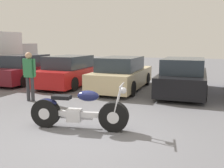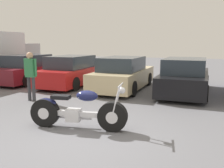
# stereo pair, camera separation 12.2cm
# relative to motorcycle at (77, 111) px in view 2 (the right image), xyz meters

# --- Properties ---
(ground_plane) EXTENTS (60.00, 60.00, 0.00)m
(ground_plane) POSITION_rel_motorcycle_xyz_m (0.39, -0.43, -0.43)
(ground_plane) COLOR slate
(motorcycle) EXTENTS (2.39, 0.75, 1.11)m
(motorcycle) POSITION_rel_motorcycle_xyz_m (0.00, 0.00, 0.00)
(motorcycle) COLOR black
(motorcycle) RESTS_ON ground_plane
(parked_car_maroon) EXTENTS (1.83, 4.44, 1.43)m
(parked_car_maroon) POSITION_rel_motorcycle_xyz_m (-5.80, 5.50, 0.23)
(parked_car_maroon) COLOR maroon
(parked_car_maroon) RESTS_ON ground_plane
(parked_car_red) EXTENTS (1.83, 4.44, 1.43)m
(parked_car_red) POSITION_rel_motorcycle_xyz_m (-3.19, 5.45, 0.23)
(parked_car_red) COLOR red
(parked_car_red) RESTS_ON ground_plane
(parked_car_champagne) EXTENTS (1.83, 4.44, 1.43)m
(parked_car_champagne) POSITION_rel_motorcycle_xyz_m (-0.58, 5.29, 0.23)
(parked_car_champagne) COLOR #C6B284
(parked_car_champagne) RESTS_ON ground_plane
(parked_car_black) EXTENTS (1.83, 4.44, 1.43)m
(parked_car_black) POSITION_rel_motorcycle_xyz_m (2.03, 5.28, 0.23)
(parked_car_black) COLOR black
(parked_car_black) RESTS_ON ground_plane
(person_standing) EXTENTS (0.52, 0.23, 1.72)m
(person_standing) POSITION_rel_motorcycle_xyz_m (-2.91, 2.00, 0.59)
(person_standing) COLOR #38383D
(person_standing) RESTS_ON ground_plane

